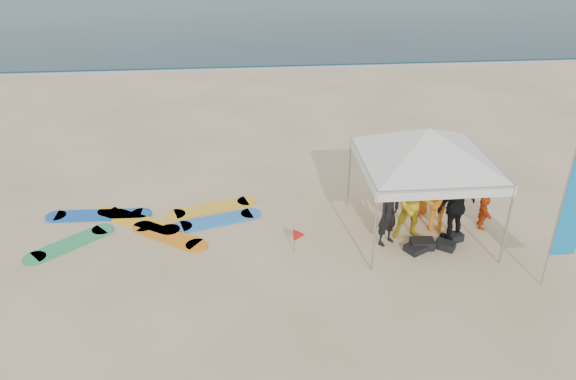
# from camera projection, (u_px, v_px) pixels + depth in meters

# --- Properties ---
(ground) EXTENTS (120.00, 120.00, 0.00)m
(ground) POSITION_uv_depth(u_px,v_px,m) (290.00, 297.00, 11.96)
(ground) COLOR beige
(ground) RESTS_ON ground
(shoreline_foam) EXTENTS (160.00, 1.20, 0.01)m
(shoreline_foam) POSITION_uv_depth(u_px,v_px,m) (256.00, 66.00, 28.00)
(shoreline_foam) COLOR silver
(shoreline_foam) RESTS_ON ground
(person_black_a) EXTENTS (0.73, 0.68, 1.68)m
(person_black_a) POSITION_uv_depth(u_px,v_px,m) (389.00, 213.00, 13.43)
(person_black_a) COLOR black
(person_black_a) RESTS_ON ground
(person_yellow) EXTENTS (0.96, 0.78, 1.86)m
(person_yellow) POSITION_uv_depth(u_px,v_px,m) (414.00, 205.00, 13.60)
(person_yellow) COLOR gold
(person_yellow) RESTS_ON ground
(person_orange_a) EXTENTS (1.34, 0.95, 1.88)m
(person_orange_a) POSITION_uv_depth(u_px,v_px,m) (439.00, 196.00, 13.97)
(person_orange_a) COLOR orange
(person_orange_a) RESTS_ON ground
(person_black_b) EXTENTS (1.19, 0.82, 1.88)m
(person_black_b) POSITION_uv_depth(u_px,v_px,m) (456.00, 206.00, 13.54)
(person_black_b) COLOR black
(person_black_b) RESTS_ON ground
(person_orange_b) EXTENTS (0.80, 0.55, 1.58)m
(person_orange_b) POSITION_uv_depth(u_px,v_px,m) (418.00, 187.00, 14.75)
(person_orange_b) COLOR #C45411
(person_orange_b) RESTS_ON ground
(person_seated) EXTENTS (0.48, 0.90, 0.93)m
(person_seated) POSITION_uv_depth(u_px,v_px,m) (483.00, 211.00, 14.27)
(person_seated) COLOR #D14912
(person_seated) RESTS_ON ground
(canopy_tent) EXTENTS (4.27, 4.27, 3.22)m
(canopy_tent) POSITION_uv_depth(u_px,v_px,m) (430.00, 129.00, 12.95)
(canopy_tent) COLOR #A5A5A8
(canopy_tent) RESTS_ON ground
(feather_flag) EXTENTS (0.58, 0.04, 3.43)m
(feather_flag) POSITION_uv_depth(u_px,v_px,m) (574.00, 204.00, 11.42)
(feather_flag) COLOR #A5A5A8
(feather_flag) RESTS_ON ground
(marker_pennant) EXTENTS (0.28, 0.28, 0.64)m
(marker_pennant) POSITION_uv_depth(u_px,v_px,m) (299.00, 235.00, 13.21)
(marker_pennant) COLOR #A5A5A8
(marker_pennant) RESTS_ON ground
(gear_pile) EXTENTS (1.61, 0.83, 0.22)m
(gear_pile) POSITION_uv_depth(u_px,v_px,m) (430.00, 244.00, 13.58)
(gear_pile) COLOR black
(gear_pile) RESTS_ON ground
(surfboard_spread) EXTENTS (5.38, 2.77, 0.07)m
(surfboard_spread) POSITION_uv_depth(u_px,v_px,m) (151.00, 223.00, 14.58)
(surfboard_spread) COLOR yellow
(surfboard_spread) RESTS_ON ground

